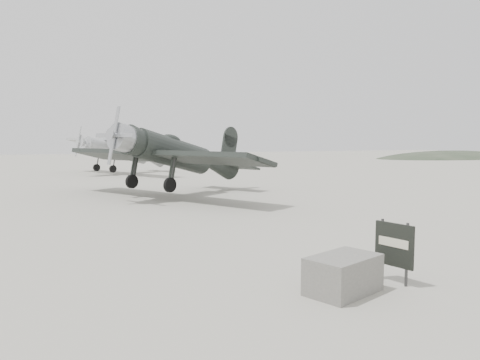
# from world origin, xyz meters

# --- Properties ---
(ground) EXTENTS (160.00, 160.00, 0.00)m
(ground) POSITION_xyz_m (0.00, 0.00, 0.00)
(ground) COLOR gray
(ground) RESTS_ON ground
(hill_northeast) EXTENTS (32.00, 16.00, 5.20)m
(hill_northeast) POSITION_xyz_m (50.00, 40.00, 0.00)
(hill_northeast) COLOR #2C3728
(hill_northeast) RESTS_ON ground
(lowwing_monoplane) EXTENTS (10.45, 12.31, 4.23)m
(lowwing_monoplane) POSITION_xyz_m (-0.64, 8.93, 2.24)
(lowwing_monoplane) COLOR black
(lowwing_monoplane) RESTS_ON ground
(highwing_monoplane) EXTENTS (9.58, 11.99, 3.56)m
(highwing_monoplane) POSITION_xyz_m (-1.75, 25.92, 2.23)
(highwing_monoplane) COLOR gray
(highwing_monoplane) RESTS_ON ground
(equipment_block) EXTENTS (1.78, 1.47, 0.77)m
(equipment_block) POSITION_xyz_m (-1.27, -8.07, 0.38)
(equipment_block) COLOR #63625C
(equipment_block) RESTS_ON ground
(sign_board) EXTENTS (0.32, 0.93, 1.37)m
(sign_board) POSITION_xyz_m (0.14, -7.88, 0.82)
(sign_board) COLOR #333333
(sign_board) RESTS_ON ground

